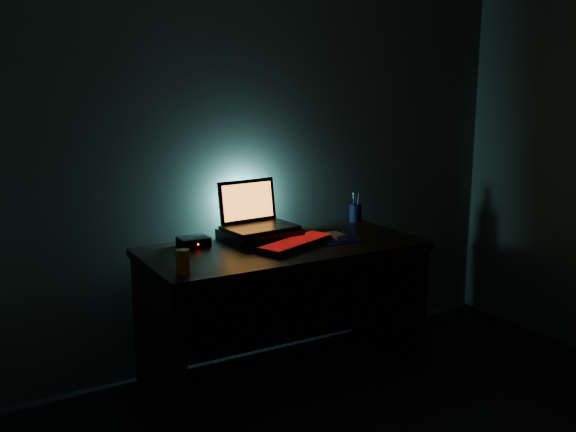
% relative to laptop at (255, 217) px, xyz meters
% --- Properties ---
extents(room, '(3.50, 4.00, 2.50)m').
position_rel_laptop_xyz_m(room, '(0.06, -1.84, 0.38)').
color(room, black).
rests_on(room, ground).
extents(desk, '(1.50, 0.70, 0.75)m').
position_rel_laptop_xyz_m(desk, '(0.06, -0.17, -0.38)').
color(desk, black).
rests_on(desk, ground).
extents(riser, '(0.43, 0.34, 0.06)m').
position_rel_laptop_xyz_m(riser, '(0.01, -0.05, -0.09)').
color(riser, black).
rests_on(riser, desk).
extents(laptop, '(0.40, 0.32, 0.26)m').
position_rel_laptop_xyz_m(laptop, '(0.00, 0.00, 0.00)').
color(laptop, black).
rests_on(laptop, riser).
extents(keyboard, '(0.52, 0.34, 0.03)m').
position_rel_laptop_xyz_m(keyboard, '(0.11, -0.27, -0.11)').
color(keyboard, black).
rests_on(keyboard, desk).
extents(mousepad, '(0.23, 0.21, 0.00)m').
position_rel_laptop_xyz_m(mousepad, '(0.37, -0.26, -0.12)').
color(mousepad, '#0B1550').
rests_on(mousepad, desk).
extents(mouse, '(0.07, 0.11, 0.03)m').
position_rel_laptop_xyz_m(mouse, '(0.37, -0.26, -0.10)').
color(mouse, '#9F9FA5').
rests_on(mouse, mousepad).
extents(pen_cup, '(0.10, 0.10, 0.11)m').
position_rel_laptop_xyz_m(pen_cup, '(0.74, 0.07, -0.06)').
color(pen_cup, black).
rests_on(pen_cup, desk).
extents(juice_glass, '(0.07, 0.07, 0.11)m').
position_rel_laptop_xyz_m(juice_glass, '(-0.59, -0.45, -0.06)').
color(juice_glass, orange).
rests_on(juice_glass, desk).
extents(router, '(0.16, 0.13, 0.05)m').
position_rel_laptop_xyz_m(router, '(-0.37, -0.01, -0.09)').
color(router, black).
rests_on(router, desk).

